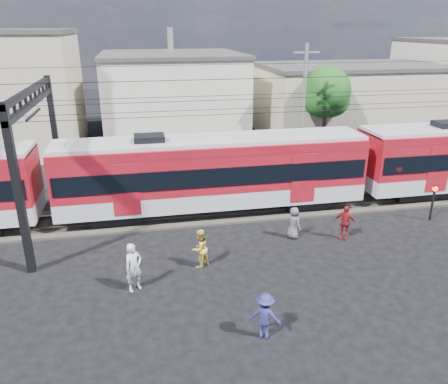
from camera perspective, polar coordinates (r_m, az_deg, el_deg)
The scene contains 16 objects.
ground at distance 17.41m, azimuth 8.42°, elevation -12.71°, with size 120.00×120.00×0.00m, color black.
track_bed at distance 24.14m, azimuth 2.23°, elevation -2.28°, with size 70.00×3.40×0.12m, color #2D2823.
rail_near at distance 23.42m, azimuth 2.65°, elevation -2.72°, with size 70.00×0.12×0.12m, color #59544C.
rail_far at distance 24.77m, azimuth 1.83°, elevation -1.35°, with size 70.00×0.12×0.12m, color #59544C.
commuter_train at distance 23.05m, azimuth -0.95°, elevation 2.82°, with size 50.30×3.08×4.17m.
catenary at distance 22.28m, azimuth -20.02°, elevation 8.20°, with size 70.00×9.30×7.52m.
building_midwest at distance 41.11m, azimuth -6.73°, elevation 12.56°, with size 12.24×12.24×7.30m.
building_mideast at distance 42.67m, azimuth 16.07°, elevation 11.53°, with size 16.32×10.20×6.30m.
utility_pole_mid at distance 31.09m, azimuth 10.33°, elevation 11.31°, with size 1.80×0.24×8.50m.
tree_near at distance 35.12m, azimuth 13.48°, elevation 12.37°, with size 3.82×3.64×6.72m.
pedestrian_a at distance 17.18m, azimuth -11.72°, elevation -9.60°, with size 0.71×0.47×1.95m, color beige.
pedestrian_b at distance 18.44m, azimuth -3.18°, elevation -7.35°, with size 0.82×0.64×1.70m, color gold.
pedestrian_c at distance 14.69m, azimuth 5.37°, elevation -15.82°, with size 1.05×0.61×1.63m, color navy.
pedestrian_d at distance 21.46m, azimuth 15.48°, elevation -3.85°, with size 1.00×0.42×1.71m, color maroon.
pedestrian_e at distance 21.07m, azimuth 9.09°, elevation -4.00°, with size 0.77×0.50×1.57m, color #535359.
crossing_signal at distance 24.91m, azimuth 25.71°, elevation -0.52°, with size 0.28×0.28×1.93m.
Camera 1 is at (-5.21, -13.55, 9.60)m, focal length 35.00 mm.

